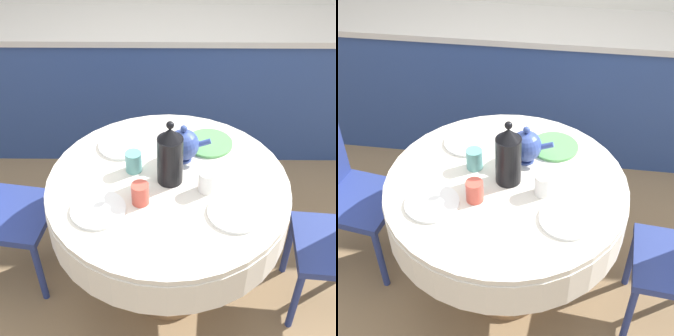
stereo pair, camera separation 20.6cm
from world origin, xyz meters
The scene contains 13 objects.
ground_plane centered at (0.00, 0.00, 0.00)m, with size 12.00×12.00×0.00m, color #8E704C.
kitchen_counter centered at (0.00, 1.43, 0.47)m, with size 3.24×0.64×0.94m.
dining_table centered at (0.00, 0.00, 0.65)m, with size 1.11×1.11×0.78m.
plate_near_left centered at (-0.29, -0.19, 0.78)m, with size 0.23×0.23×0.01m, color white.
cup_near_left centered at (-0.12, -0.13, 0.83)m, with size 0.08×0.08×0.10m, color #CC4C3D.
plate_near_right centered at (0.28, -0.20, 0.78)m, with size 0.23×0.23×0.01m, color white.
cup_near_right centered at (0.17, -0.05, 0.83)m, with size 0.08×0.08×0.10m, color white.
plate_far_left centered at (-0.23, 0.26, 0.78)m, with size 0.23×0.23×0.01m, color white.
cup_far_left centered at (-0.16, 0.08, 0.83)m, with size 0.08×0.08×0.10m, color #5BA39E.
plate_far_right centered at (0.20, 0.28, 0.78)m, with size 0.23×0.23×0.01m, color #5BA85B.
cup_far_right centered at (0.04, 0.17, 0.83)m, with size 0.08×0.08×0.10m, color #CC4C3D.
coffee_carafe centered at (0.01, 0.01, 0.92)m, with size 0.12×0.12×0.32m.
teapot centered at (0.07, 0.16, 0.86)m, with size 0.21×0.15×0.19m.
Camera 1 is at (0.01, -1.59, 2.18)m, focal length 50.00 mm.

